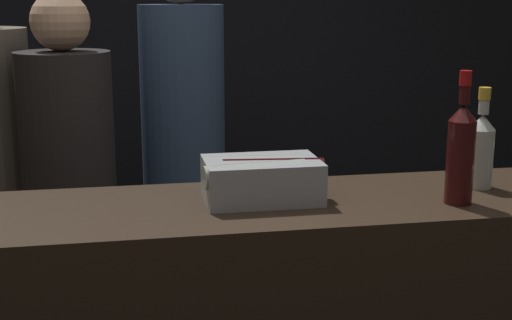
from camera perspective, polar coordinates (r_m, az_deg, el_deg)
The scene contains 6 objects.
wall_back_chalkboard at distance 4.10m, azimuth -5.54°, elevation 9.86°, with size 6.40×0.06×2.80m.
ice_bin_with_bottles at distance 2.06m, azimuth 0.43°, elevation -1.37°, with size 0.36×0.22×0.12m.
rose_wine_bottle at distance 2.29m, azimuth 17.55°, elevation 1.02°, with size 0.08×0.08×0.31m.
red_wine_bottle_tall at distance 2.09m, azimuth 16.07°, elevation 0.79°, with size 0.08×0.08×0.38m.
person_blond_tee at distance 3.05m, azimuth -5.81°, elevation 1.34°, with size 0.35×0.35×1.80m.
person_grey_polo at distance 2.74m, azimuth -14.64°, elevation -2.38°, with size 0.34×0.34×1.64m.
Camera 1 is at (-0.37, -1.67, 1.62)m, focal length 50.00 mm.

